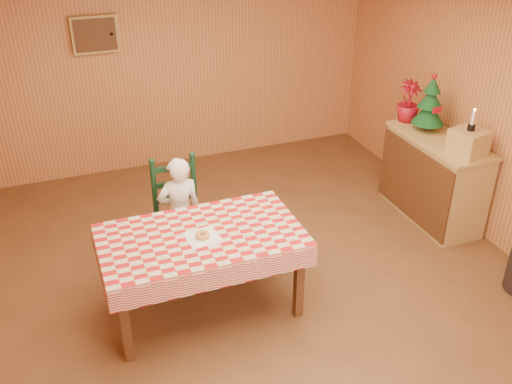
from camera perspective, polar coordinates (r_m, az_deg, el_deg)
ground at (r=5.24m, az=0.80°, el=-10.12°), size 6.00×6.00×0.00m
cabin_walls at (r=4.80m, az=-1.48°, el=11.00°), size 5.10×6.05×2.65m
dining_table at (r=4.70m, az=-5.48°, el=-5.05°), size 1.66×0.96×0.77m
ladder_chair at (r=5.44m, az=-7.70°, el=-2.30°), size 0.44×0.40×1.08m
seated_child at (r=5.37m, az=-7.59°, el=-2.06°), size 0.41×0.27×1.12m
napkin at (r=4.61m, az=-5.36°, el=-4.51°), size 0.28×0.28×0.00m
donut at (r=4.60m, az=-5.37°, el=-4.29°), size 0.16×0.16×0.04m
shelf_unit at (r=6.42m, az=17.29°, el=1.30°), size 0.54×1.24×0.93m
crate at (r=5.91m, az=20.46°, el=4.68°), size 0.36×0.36×0.25m
christmas_tree at (r=6.31m, az=17.00°, el=8.31°), size 0.34×0.34×0.62m
flower_arrangement at (r=6.52m, az=15.02°, el=8.76°), size 0.27×0.27×0.46m
candle_set at (r=5.84m, az=20.78°, el=6.37°), size 0.07×0.07×0.22m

